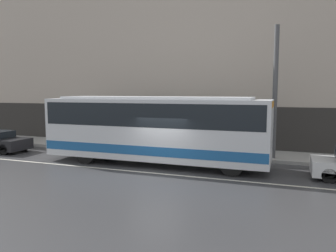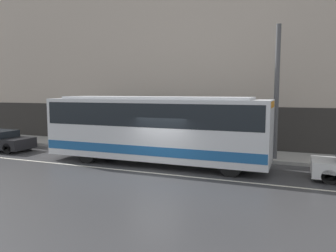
{
  "view_description": "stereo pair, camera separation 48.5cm",
  "coord_description": "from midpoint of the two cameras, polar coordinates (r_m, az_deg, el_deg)",
  "views": [
    {
      "loc": [
        5.44,
        -13.58,
        3.74
      ],
      "look_at": [
        -0.14,
        1.8,
        2.0
      ],
      "focal_mm": 35.0,
      "sensor_mm": 36.0,
      "label": 1
    },
    {
      "loc": [
        5.89,
        -13.41,
        3.74
      ],
      "look_at": [
        -0.14,
        1.8,
        2.0
      ],
      "focal_mm": 35.0,
      "sensor_mm": 36.0,
      "label": 2
    }
  ],
  "objects": [
    {
      "name": "utility_pole_near",
      "position": [
        18.13,
        17.41,
        5.57
      ],
      "size": [
        0.25,
        0.25,
        6.98
      ],
      "color": "#4C4C4F",
      "rests_on": "sidewalk"
    },
    {
      "name": "transit_bus",
      "position": [
        16.73,
        -3.26,
        -0.06
      ],
      "size": [
        11.53,
        2.55,
        3.47
      ],
      "color": "silver",
      "rests_on": "ground_plane"
    },
    {
      "name": "sidewalk",
      "position": [
        20.15,
        3.3,
        -4.38
      ],
      "size": [
        60.0,
        2.99,
        0.18
      ],
      "color": "#A09E99",
      "rests_on": "ground_plane"
    },
    {
      "name": "building_facade",
      "position": [
        21.52,
        4.68,
        12.42
      ],
      "size": [
        60.0,
        0.35,
        12.67
      ],
      "color": "#B7A899",
      "rests_on": "ground_plane"
    },
    {
      "name": "lane_stripe",
      "position": [
        15.1,
        -2.76,
        -8.25
      ],
      "size": [
        54.0,
        0.14,
        0.01
      ],
      "color": "beige",
      "rests_on": "ground_plane"
    },
    {
      "name": "ground_plane",
      "position": [
        15.1,
        -2.76,
        -8.27
      ],
      "size": [
        60.0,
        60.0,
        0.0
      ],
      "primitive_type": "plane",
      "color": "#38383A"
    }
  ]
}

